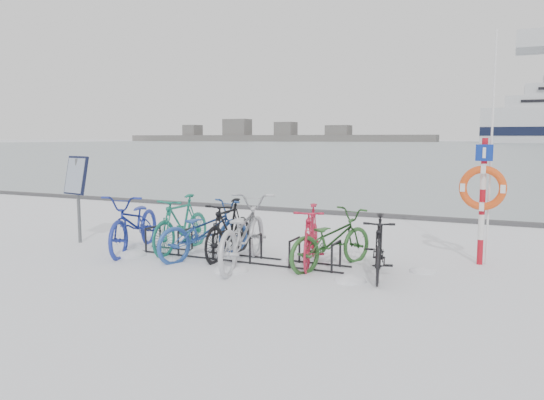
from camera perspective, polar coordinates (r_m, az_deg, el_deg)
name	(u,v)px	position (r m, az deg, el deg)	size (l,w,h in m)	color
ground	(237,259)	(9.35, -3.75, -6.37)	(900.00, 900.00, 0.00)	white
ice_sheet	(498,145)	(163.08, 23.17, 5.46)	(400.00, 298.00, 0.02)	#A2B1B7
quay_edge	(339,213)	(14.71, 7.21, -1.39)	(400.00, 0.25, 0.10)	#3F3F42
bike_rack	(237,249)	(9.31, -3.76, -5.29)	(4.00, 0.48, 0.46)	black
info_board	(77,181)	(11.28, -20.28, 1.97)	(0.61, 0.32, 1.75)	#595B5E
lifebuoy_station	(483,188)	(9.36, 21.75, 1.18)	(0.74, 0.22, 3.84)	#AE0D1C
shoreline	(266,136)	(296.30, -0.67, 6.87)	(180.00, 12.00, 9.50)	#4E4E4E
bike_0	(135,221)	(10.27, -14.51, -2.18)	(0.75, 2.15, 1.13)	navy
bike_1	(181,222)	(10.07, -9.75, -2.36)	(0.51, 1.81, 1.08)	#19705A
bike_2	(204,229)	(9.46, -7.29, -3.07)	(0.68, 1.97, 1.03)	#254996
bike_3	(229,227)	(9.46, -4.70, -2.94)	(0.50, 1.77, 1.06)	black
bike_4	(242,230)	(8.80, -3.20, -3.26)	(0.79, 2.26, 1.18)	#B3B6BC
bike_5	(311,234)	(8.88, 4.22, -3.66)	(0.49, 1.72, 1.04)	#BC1C38
bike_6	(331,237)	(8.75, 6.39, -4.01)	(0.65, 1.87, 0.98)	#2B5C27
bike_7	(379,245)	(8.29, 11.46, -4.72)	(0.46, 1.63, 0.98)	black
snow_drifts	(241,262)	(9.13, -3.34, -6.68)	(5.86, 1.98, 0.21)	white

